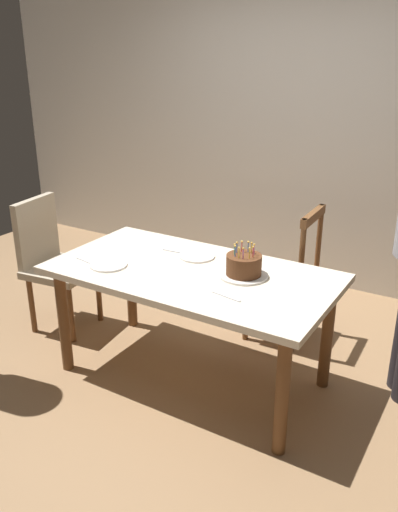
% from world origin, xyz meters
% --- Properties ---
extents(ground, '(6.40, 6.40, 0.00)m').
position_xyz_m(ground, '(0.00, 0.00, 0.00)').
color(ground, '#93704C').
extents(back_wall, '(6.40, 0.10, 2.60)m').
position_xyz_m(back_wall, '(0.00, 1.85, 1.30)').
color(back_wall, beige).
rests_on(back_wall, ground).
extents(dining_table, '(1.66, 0.87, 0.72)m').
position_xyz_m(dining_table, '(0.00, 0.00, 0.63)').
color(dining_table, beige).
rests_on(dining_table, ground).
extents(birthday_cake, '(0.28, 0.28, 0.19)m').
position_xyz_m(birthday_cake, '(0.29, 0.08, 0.78)').
color(birthday_cake, silver).
rests_on(birthday_cake, dining_table).
extents(plate_near_celebrant, '(0.22, 0.22, 0.01)m').
position_xyz_m(plate_near_celebrant, '(-0.46, -0.20, 0.73)').
color(plate_near_celebrant, white).
rests_on(plate_near_celebrant, dining_table).
extents(plate_far_side, '(0.22, 0.22, 0.01)m').
position_xyz_m(plate_far_side, '(-0.08, 0.20, 0.73)').
color(plate_far_side, white).
rests_on(plate_far_side, dining_table).
extents(fork_near_celebrant, '(0.18, 0.05, 0.01)m').
position_xyz_m(fork_near_celebrant, '(-0.62, -0.22, 0.73)').
color(fork_near_celebrant, silver).
rests_on(fork_near_celebrant, dining_table).
extents(fork_far_side, '(0.18, 0.03, 0.01)m').
position_xyz_m(fork_far_side, '(-0.24, 0.20, 0.73)').
color(fork_far_side, silver).
rests_on(fork_far_side, dining_table).
extents(fork_near_guest, '(0.18, 0.05, 0.01)m').
position_xyz_m(fork_near_guest, '(0.34, -0.20, 0.73)').
color(fork_near_guest, silver).
rests_on(fork_near_guest, dining_table).
extents(chair_spindle_back, '(0.46, 0.46, 0.95)m').
position_xyz_m(chair_spindle_back, '(0.27, 0.76, 0.46)').
color(chair_spindle_back, brown).
rests_on(chair_spindle_back, ground).
extents(chair_upholstered, '(0.49, 0.49, 0.95)m').
position_xyz_m(chair_upholstered, '(-1.22, 0.06, 0.53)').
color(chair_upholstered, tan).
rests_on(chair_upholstered, ground).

